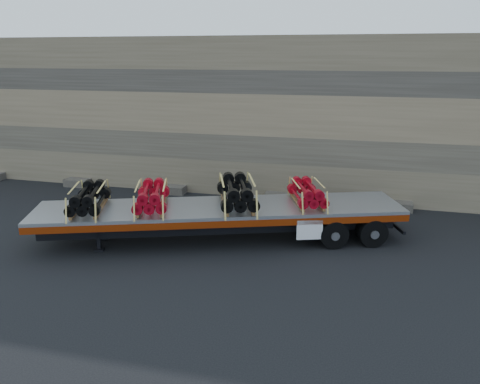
% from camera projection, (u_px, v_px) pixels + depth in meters
% --- Properties ---
extents(ground, '(120.00, 120.00, 0.00)m').
position_uv_depth(ground, '(201.00, 235.00, 16.78)').
color(ground, black).
rests_on(ground, ground).
extents(rock_wall, '(44.00, 3.00, 7.00)m').
position_uv_depth(rock_wall, '(244.00, 115.00, 21.82)').
color(rock_wall, '#7A6B54').
rests_on(rock_wall, ground).
extents(trailer, '(12.55, 6.50, 1.25)m').
position_uv_depth(trailer, '(220.00, 223.00, 16.18)').
color(trailer, '#B9BBC1').
rests_on(trailer, ground).
extents(bundle_front, '(1.75, 2.40, 0.77)m').
position_uv_depth(bundle_front, '(89.00, 199.00, 15.49)').
color(bundle_front, black).
rests_on(bundle_front, trailer).
extents(bundle_midfront, '(1.76, 2.41, 0.77)m').
position_uv_depth(bundle_midfront, '(152.00, 197.00, 15.68)').
color(bundle_midfront, '#A70818').
rests_on(bundle_midfront, trailer).
extents(bundle_midrear, '(2.00, 2.74, 0.88)m').
position_uv_depth(bundle_midrear, '(237.00, 193.00, 15.94)').
color(bundle_midrear, black).
rests_on(bundle_midrear, trailer).
extents(bundle_rear, '(1.64, 2.24, 0.72)m').
position_uv_depth(bundle_rear, '(307.00, 194.00, 16.19)').
color(bundle_rear, '#A70818').
rests_on(bundle_rear, trailer).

